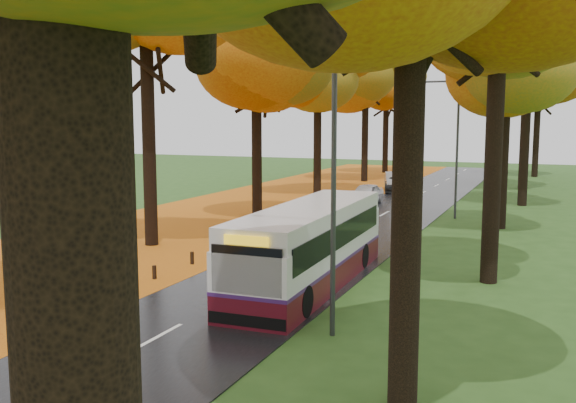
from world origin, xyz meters
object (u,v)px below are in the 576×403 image
Objects in this scene: bus at (310,244)px; streetlamp_mid at (453,137)px; car_dark at (395,184)px; car_white at (366,194)px; car_silver at (395,181)px; streetlamp_near at (325,160)px; streetlamp_far at (491,131)px.

streetlamp_mid is at bearing 81.32° from bus.
car_dark is (-3.97, 29.37, -0.85)m from bus.
car_white is 8.67m from car_silver.
streetlamp_near is 27.01m from car_white.
streetlamp_far is at bearing 73.04° from car_white.
streetlamp_far is 19.49m from car_white.
streetlamp_mid is 14.66m from car_silver.
streetlamp_near is 1.78× the size of car_silver.
streetlamp_far reaches higher than car_dark.
streetlamp_mid is 22.00m from streetlamp_far.
streetlamp_near is 22.00m from streetlamp_mid.
streetlamp_near is at bearing -74.30° from car_white.
car_white reaches higher than car_dark.
streetlamp_near is 2.00× the size of car_white.
streetlamp_far reaches higher than bus.
car_silver is at bearing 89.63° from car_dark.
car_dark is at bearing 117.15° from streetlamp_mid.
car_white is 0.89× the size of car_silver.
streetlamp_near is at bearing -94.00° from car_dark.
car_dark is (0.17, -0.71, -0.15)m from car_silver.
streetlamp_far is 39.62m from bus.
streetlamp_far reaches higher than car_white.
car_dark is (0.13, 7.96, -0.09)m from car_white.
streetlamp_near and streetlamp_far have the same top height.
streetlamp_near reaches higher than car_silver.
streetlamp_near is 1.96× the size of car_dark.
car_white is at bearing 99.21° from bus.
streetlamp_near is 35.43m from car_silver.
streetlamp_far is 11.94m from car_silver.
bus is (-2.15, 4.57, -3.23)m from streetlamp_near.
streetlamp_near and streetlamp_mid have the same top height.
streetlamp_far is at bearing 90.00° from streetlamp_mid.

